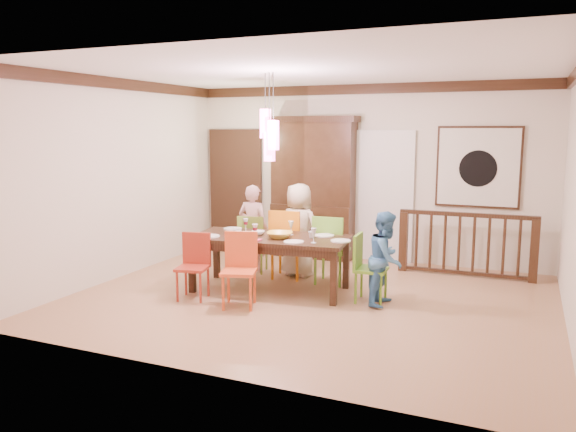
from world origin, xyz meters
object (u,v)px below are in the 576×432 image
at_px(balustrade, 466,243).
at_px(dining_table, 270,242).
at_px(chair_far_left, 254,239).
at_px(person_end_right, 386,258).
at_px(person_far_mid, 299,230).
at_px(china_hutch, 313,187).
at_px(person_far_left, 253,228).
at_px(chair_end_right, 371,264).

bearing_deg(balustrade, dining_table, -143.49).
xyz_separation_m(chair_far_left, person_end_right, (2.25, -0.82, 0.08)).
height_order(chair_far_left, person_end_right, person_end_right).
bearing_deg(person_end_right, person_far_mid, 64.18).
xyz_separation_m(dining_table, person_end_right, (1.59, 0.01, -0.08)).
height_order(china_hutch, person_far_left, china_hutch).
xyz_separation_m(dining_table, person_far_mid, (0.07, 0.87, 0.03)).
bearing_deg(person_far_mid, balustrade, -145.83).
xyz_separation_m(dining_table, china_hutch, (-0.19, 2.16, 0.53)).
bearing_deg(person_far_mid, china_hutch, -66.96).
xyz_separation_m(china_hutch, person_end_right, (1.77, -2.16, -0.61)).
relative_size(dining_table, person_far_left, 1.64).
distance_m(chair_far_left, balustrade, 3.19).
xyz_separation_m(person_far_left, person_far_mid, (0.77, -0.03, 0.03)).
relative_size(person_far_left, person_far_mid, 0.96).
bearing_deg(balustrade, chair_end_right, -119.85).
relative_size(china_hutch, balustrade, 1.21).
bearing_deg(balustrade, person_far_left, -164.45).
xyz_separation_m(chair_end_right, person_end_right, (0.19, -0.04, 0.09)).
bearing_deg(person_far_left, person_far_mid, 178.07).
distance_m(china_hutch, person_end_right, 2.86).
height_order(china_hutch, balustrade, china_hutch).
distance_m(chair_far_left, person_far_left, 0.18).
bearing_deg(dining_table, chair_far_left, 122.67).
bearing_deg(chair_end_right, person_far_mid, 55.67).
relative_size(china_hutch, person_far_mid, 1.72).
height_order(dining_table, person_far_left, person_far_left).
bearing_deg(china_hutch, chair_end_right, -53.29).
xyz_separation_m(dining_table, chair_far_left, (-0.66, 0.83, -0.16)).
height_order(chair_end_right, person_end_right, person_end_right).
bearing_deg(balustrade, person_far_mid, -158.67).
height_order(chair_end_right, person_far_left, person_far_left).
bearing_deg(dining_table, china_hutch, 89.00).
xyz_separation_m(china_hutch, person_far_left, (-0.52, -1.26, -0.53)).
relative_size(chair_end_right, person_far_left, 0.65).
relative_size(chair_far_left, china_hutch, 0.37).
relative_size(chair_far_left, person_end_right, 0.75).
relative_size(person_far_mid, person_end_right, 1.18).
distance_m(person_far_left, person_end_right, 2.46).
distance_m(person_far_left, person_far_mid, 0.77).
relative_size(dining_table, china_hutch, 0.92).
relative_size(person_far_left, person_end_right, 1.13).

